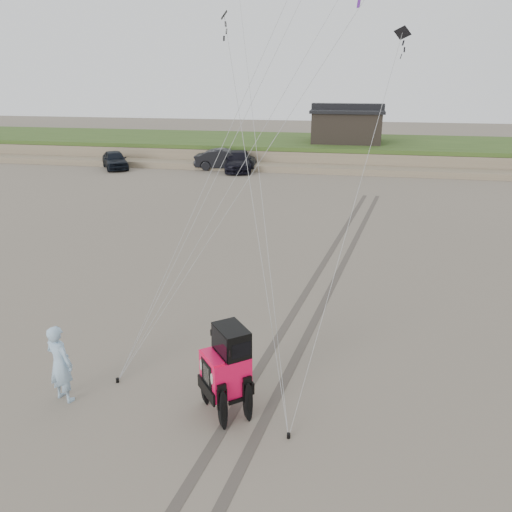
% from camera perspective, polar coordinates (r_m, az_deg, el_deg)
% --- Properties ---
extents(ground, '(160.00, 160.00, 0.00)m').
position_cam_1_polar(ground, '(12.80, -3.75, -15.56)').
color(ground, '#6B6054').
rests_on(ground, ground).
extents(dune_ridge, '(160.00, 14.25, 1.73)m').
position_cam_1_polar(dune_ridge, '(48.09, 7.74, 11.87)').
color(dune_ridge, '#7A6B54').
rests_on(dune_ridge, ground).
extents(cabin, '(6.40, 5.40, 3.35)m').
position_cam_1_polar(cabin, '(47.24, 10.34, 14.55)').
color(cabin, black).
rests_on(cabin, dune_ridge).
extents(truck_a, '(3.91, 4.62, 1.49)m').
position_cam_1_polar(truck_a, '(44.35, -15.83, 10.54)').
color(truck_a, black).
rests_on(truck_a, ground).
extents(truck_b, '(5.17, 2.09, 1.67)m').
position_cam_1_polar(truck_b, '(42.35, -3.50, 10.95)').
color(truck_b, black).
rests_on(truck_b, ground).
extents(truck_c, '(3.15, 5.63, 1.54)m').
position_cam_1_polar(truck_c, '(41.93, -2.01, 10.80)').
color(truck_c, black).
rests_on(truck_c, ground).
extents(jeep, '(4.89, 4.47, 1.73)m').
position_cam_1_polar(jeep, '(11.78, -3.49, -13.93)').
color(jeep, '#FF0C47').
rests_on(jeep, ground).
extents(man, '(0.83, 0.67, 1.98)m').
position_cam_1_polar(man, '(12.96, -21.49, -11.36)').
color(man, '#84A7CC').
rests_on(man, ground).
extents(stake_main, '(0.08, 0.08, 0.12)m').
position_cam_1_polar(stake_main, '(13.66, -15.55, -13.52)').
color(stake_main, black).
rests_on(stake_main, ground).
extents(stake_aux, '(0.08, 0.08, 0.12)m').
position_cam_1_polar(stake_aux, '(11.53, 3.75, -19.82)').
color(stake_aux, black).
rests_on(stake_aux, ground).
extents(tire_tracks, '(5.22, 29.74, 0.01)m').
position_cam_1_polar(tire_tracks, '(19.53, 7.90, -2.59)').
color(tire_tracks, '#4C443D').
rests_on(tire_tracks, ground).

